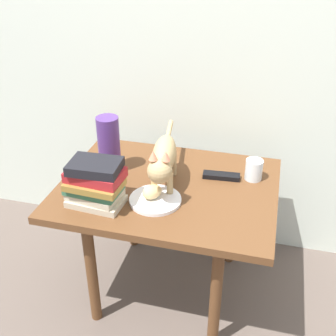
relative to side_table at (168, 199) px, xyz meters
The scene contains 10 objects.
ground_plane 0.48m from the side_table, ahead, with size 6.00×6.00×0.00m, color brown.
back_panel 0.76m from the side_table, 90.00° to the left, with size 4.00×0.04×2.20m, color silver.
side_table is the anchor object (origin of this frame).
plate 0.14m from the side_table, 98.47° to the right, with size 0.20×0.20×0.01m, color white.
bread_roll 0.16m from the side_table, 104.68° to the right, with size 0.08×0.06×0.05m, color #E0BC7A.
cat 0.20m from the side_table, 121.83° to the right, with size 0.13×0.48×0.23m.
book_stack 0.33m from the side_table, 140.30° to the right, with size 0.22×0.16×0.18m.
green_vase 0.33m from the side_table, 167.75° to the left, with size 0.09×0.09×0.24m, color #4C2D72.
candle_jar 0.37m from the side_table, 23.09° to the left, with size 0.07×0.07×0.08m.
tv_remote 0.24m from the side_table, 29.08° to the left, with size 0.15×0.04×0.02m, color black.
Camera 1 is at (0.36, -1.37, 1.46)m, focal length 45.46 mm.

